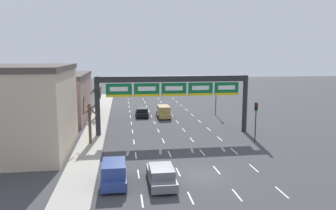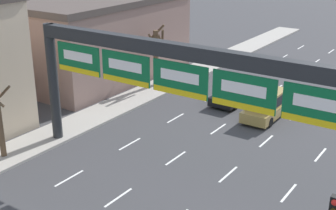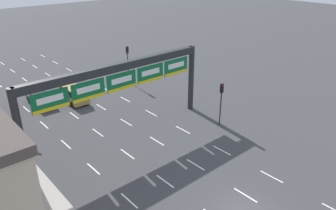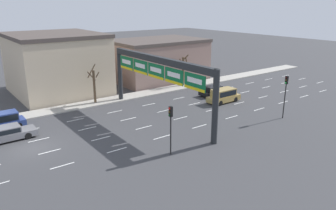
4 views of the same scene
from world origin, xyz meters
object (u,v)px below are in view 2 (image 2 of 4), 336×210
object	(u,v)px
sign_gantry	(183,78)
car_black	(233,93)
suv_gold	(267,104)
tree_bare_second	(157,54)

from	to	relation	value
sign_gantry	car_black	bearing A→B (deg)	104.93
suv_gold	tree_bare_second	size ratio (longest dim) A/B	0.97
suv_gold	car_black	bearing A→B (deg)	157.62
car_black	suv_gold	bearing A→B (deg)	-22.38
sign_gantry	suv_gold	world-z (taller)	sign_gantry
car_black	tree_bare_second	distance (m)	7.17
car_black	sign_gantry	bearing A→B (deg)	-75.07
tree_bare_second	car_black	bearing A→B (deg)	-0.12
suv_gold	sign_gantry	bearing A→B (deg)	-90.55
car_black	tree_bare_second	xyz separation A→B (m)	(-6.88, 0.01, 2.02)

